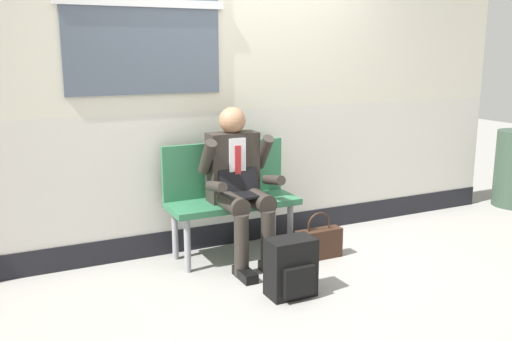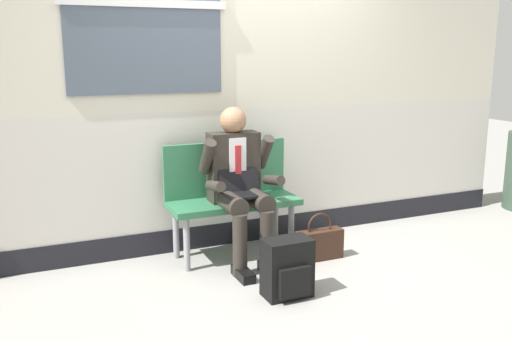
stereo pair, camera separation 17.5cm
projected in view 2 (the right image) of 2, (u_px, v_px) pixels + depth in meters
The scene contains 6 objects.
ground_plane at pixel (272, 263), 4.41m from camera, with size 18.00×18.00×0.00m, color gray.
station_wall at pixel (240, 89), 4.68m from camera, with size 5.54×0.17×2.68m.
bench_with_person at pixel (230, 191), 4.53m from camera, with size 1.05×0.42×0.92m.
person_seated at pixel (239, 182), 4.32m from camera, with size 0.57×0.70×1.23m.
backpack at pixel (288, 269), 3.78m from camera, with size 0.33×0.24×0.41m.
handbag at pixel (319, 244), 4.47m from camera, with size 0.39×0.12×0.39m.
Camera 2 is at (-1.79, -3.75, 1.66)m, focal length 38.96 mm.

